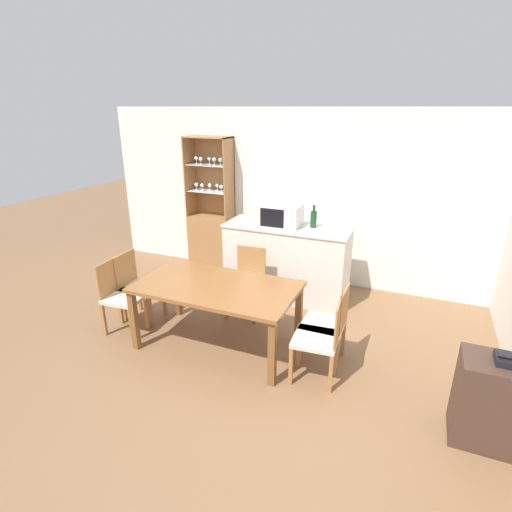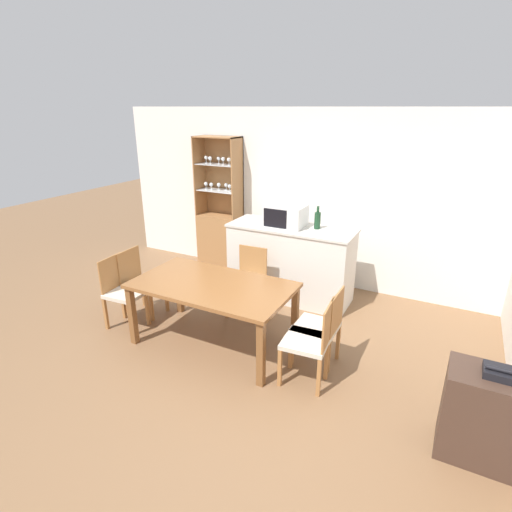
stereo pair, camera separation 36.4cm
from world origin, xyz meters
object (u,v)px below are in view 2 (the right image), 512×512
dining_chair_side_left_far (141,283)px  microwave (286,216)px  dining_chair_side_right_near (310,341)px  dining_chair_side_right_far (320,327)px  display_cabinet (220,231)px  dining_chair_side_left_near (124,291)px  telephone (498,372)px  dining_table (213,290)px  wine_bottle (317,220)px  dining_chair_head_far (248,281)px  side_cabinet (483,416)px

dining_chair_side_left_far → microwave: microwave is taller
dining_chair_side_right_near → dining_chair_side_right_far: bearing=-4.5°
display_cabinet → dining_chair_side_left_near: 2.19m
dining_chair_side_right_far → telephone: bearing=-109.5°
dining_chair_side_left_far → dining_chair_side_right_near: bearing=81.0°
dining_table → dining_chair_side_left_near: 1.22m
dining_chair_side_left_far → wine_bottle: (1.83, 1.43, 0.71)m
dining_chair_side_left_far → dining_chair_side_left_near: 0.29m
dining_chair_side_right_near → dining_chair_head_far: (-1.20, 0.95, 0.00)m
dining_table → dining_chair_side_left_far: 1.22m
dining_chair_side_right_near → telephone: size_ratio=4.50×
side_cabinet → dining_chair_side_left_far: bearing=172.0°
dining_table → microwave: 1.60m
dining_chair_side_left_far → dining_chair_head_far: bearing=117.0°
wine_bottle → dining_table: bearing=-111.9°
dining_chair_head_far → dining_chair_side_left_near: 1.53m
dining_chair_head_far → dining_chair_side_right_far: size_ratio=1.00×
dining_chair_side_right_near → dining_chair_side_right_far: 0.29m
dining_chair_side_left_near → side_cabinet: size_ratio=1.17×
dining_chair_side_right_far → microwave: size_ratio=1.70×
dining_chair_head_far → dining_chair_side_left_near: same height
dining_chair_side_right_far → dining_chair_side_right_near: bearing=-179.7°
dining_chair_head_far → wine_bottle: wine_bottle is taller
dining_chair_side_right_near → wine_bottle: 1.94m
dining_chair_head_far → dining_chair_side_right_near: bearing=138.7°
telephone → side_cabinet: bearing=-170.4°
dining_chair_side_left_far → dining_chair_head_far: 1.37m
display_cabinet → dining_chair_side_right_far: (2.38, -1.89, -0.18)m
dining_chair_side_left_far → wine_bottle: wine_bottle is taller
display_cabinet → dining_chair_side_left_near: (-0.02, -2.18, -0.18)m
dining_chair_side_right_near → dining_chair_side_right_far: same height
dining_chair_head_far → dining_chair_side_right_far: 1.37m
display_cabinet → dining_chair_head_far: (1.18, -1.22, -0.18)m
dining_chair_side_right_far → telephone: 1.62m
dining_chair_side_right_near → dining_chair_side_left_near: same height
dining_chair_head_far → side_cabinet: (2.67, -1.21, -0.08)m
side_cabinet → telephone: (0.02, 0.00, 0.40)m
side_cabinet → wine_bottle: bearing=136.0°
dining_chair_side_right_near → dining_chair_side_left_near: (-2.39, -0.01, 0.00)m
display_cabinet → microwave: display_cabinet is taller
dining_table → dining_chair_side_right_near: 1.22m
dining_chair_side_right_near → dining_chair_side_left_near: size_ratio=1.00×
dining_chair_side_left_far → wine_bottle: size_ratio=2.86×
dining_chair_head_far → telephone: (2.69, -1.21, 0.33)m
dining_chair_side_right_far → telephone: size_ratio=4.50×
dining_chair_head_far → telephone: size_ratio=4.50×
dining_chair_side_left_near → wine_bottle: bearing=129.2°
wine_bottle → dining_chair_side_left_far: bearing=-142.1°
dining_table → wine_bottle: (0.63, 1.57, 0.50)m
wine_bottle → side_cabinet: size_ratio=0.41×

